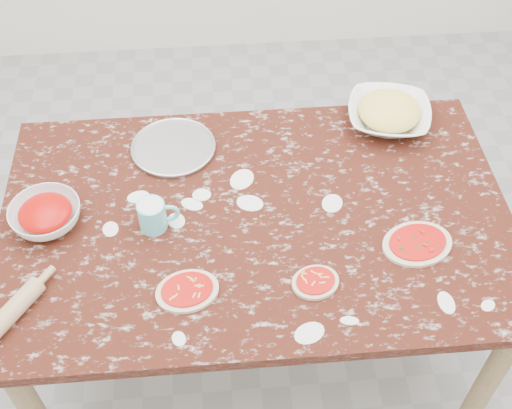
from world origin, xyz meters
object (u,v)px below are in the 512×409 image
at_px(rolling_pin, 4,319).
at_px(pizza_tray, 173,148).
at_px(worktable, 256,232).
at_px(flour_mug, 153,215).
at_px(sauce_bowl, 46,216).
at_px(cheese_bowl, 388,115).

bearing_deg(rolling_pin, pizza_tray, 55.34).
relative_size(worktable, pizza_tray, 5.63).
distance_m(pizza_tray, rolling_pin, 0.80).
xyz_separation_m(pizza_tray, flour_mug, (-0.06, -0.34, 0.05)).
bearing_deg(sauce_bowl, flour_mug, -7.08).
relative_size(worktable, flour_mug, 12.60).
height_order(pizza_tray, rolling_pin, rolling_pin).
bearing_deg(pizza_tray, worktable, -51.28).
bearing_deg(flour_mug, pizza_tray, 80.60).
xyz_separation_m(pizza_tray, rolling_pin, (-0.45, -0.65, 0.02)).
relative_size(cheese_bowl, flour_mug, 2.28).
relative_size(pizza_tray, rolling_pin, 1.06).
height_order(worktable, rolling_pin, rolling_pin).
xyz_separation_m(sauce_bowl, cheese_bowl, (1.15, 0.37, 0.00)).
xyz_separation_m(worktable, sauce_bowl, (-0.64, 0.02, 0.12)).
relative_size(sauce_bowl, flour_mug, 1.71).
height_order(pizza_tray, flour_mug, flour_mug).
distance_m(flour_mug, rolling_pin, 0.51).
bearing_deg(cheese_bowl, sauce_bowl, -162.20).
bearing_deg(cheese_bowl, pizza_tray, -174.68).
bearing_deg(sauce_bowl, rolling_pin, -100.56).
xyz_separation_m(sauce_bowl, rolling_pin, (-0.07, -0.36, -0.01)).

